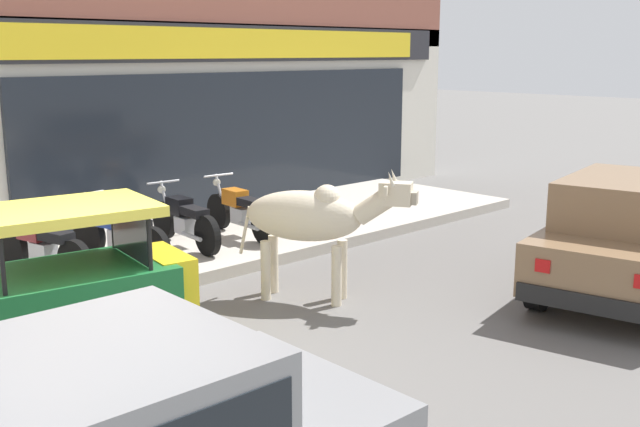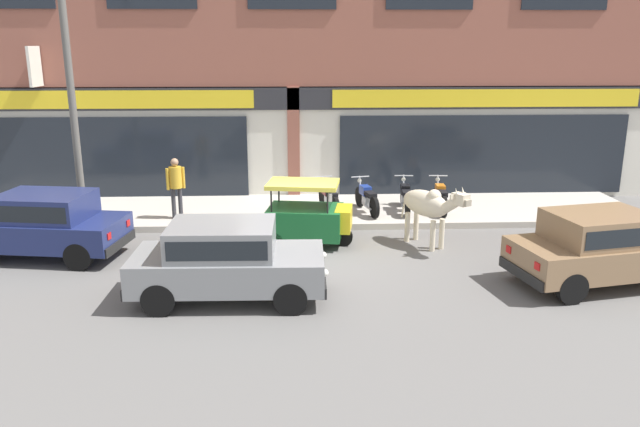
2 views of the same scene
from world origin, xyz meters
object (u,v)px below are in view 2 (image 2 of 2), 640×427
motorcycle_3 (441,197)px  motorcycle_2 (405,197)px  pedestrian (176,182)px  car_1 (226,258)px  cow (428,205)px  motorcycle_0 (329,198)px  car_2 (44,222)px  motorcycle_1 (367,198)px  auto_rickshaw (309,218)px  car_0 (602,245)px  utility_pole (72,98)px

motorcycle_3 → motorcycle_2: bearing=177.2°
motorcycle_3 → pedestrian: pedestrian is taller
car_1 → motorcycle_3: 7.65m
cow → motorcycle_0: cow is taller
cow → car_2: 8.65m
motorcycle_1 → pedestrian: pedestrian is taller
cow → pedestrian: size_ratio=1.19×
car_1 → motorcycle_1: size_ratio=2.03×
auto_rickshaw → pedestrian: 3.93m
car_0 → car_2: 11.71m
car_0 → motorcycle_3: car_0 is taller
cow → car_1: (-4.38, -2.95, -0.19)m
car_1 → motorcycle_3: car_1 is taller
car_0 → motorcycle_0: (-5.04, 5.13, -0.26)m
car_2 → motorcycle_1: size_ratio=2.10×
cow → utility_pole: 8.92m
car_0 → motorcycle_3: (-1.97, 5.11, -0.26)m
motorcycle_3 → car_1: bearing=-133.7°
motorcycle_3 → auto_rickshaw: bearing=-147.5°
car_0 → car_1: 7.27m
car_2 → utility_pole: 3.26m
utility_pole → motorcycle_3: bearing=5.6°
auto_rickshaw → motorcycle_1: 2.84m
cow → utility_pole: utility_pole is taller
motorcycle_1 → utility_pole: utility_pole is taller
car_1 → cow: bearing=34.0°
utility_pole → car_2: bearing=-95.1°
motorcycle_3 → utility_pole: bearing=-174.4°
utility_pole → car_0: bearing=-20.3°
car_2 → utility_pole: size_ratio=0.59×
motorcycle_1 → car_2: bearing=-158.7°
car_1 → motorcycle_1: 6.39m
auto_rickshaw → motorcycle_0: bearing=75.4°
car_1 → car_0: bearing=3.3°
car_0 → utility_pole: size_ratio=0.60×
auto_rickshaw → car_1: bearing=-116.7°
motorcycle_0 → motorcycle_3: (3.07, -0.02, 0.00)m
car_2 → cow: bearing=2.6°
car_2 → motorcycle_0: 7.14m
motorcycle_2 → motorcycle_3: (0.97, -0.05, 0.00)m
car_2 → motorcycle_3: 10.00m
car_1 → motorcycle_0: 5.98m
cow → utility_pole: size_ratio=0.30×
cow → motorcycle_3: 2.77m
car_1 → pedestrian: 5.40m
car_1 → car_2: size_ratio=0.97×
cow → car_1: cow is taller
motorcycle_0 → motorcycle_3: bearing=-0.4°
car_1 → car_2: 4.97m
motorcycle_3 → car_0: bearing=-68.9°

